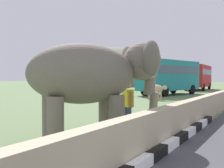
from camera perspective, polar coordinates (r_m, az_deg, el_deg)
barrier_parapet at (r=6.38m, az=7.14°, el=-10.30°), size 28.00×0.36×1.00m
elephant at (r=7.84m, az=-3.52°, el=1.86°), size 3.92×3.69×2.86m
person_handler at (r=9.10m, az=3.32°, el=-4.07°), size 0.43×0.56×1.66m
bus_teal at (r=28.72m, az=11.86°, el=1.93°), size 8.56×4.37×3.50m
bus_red at (r=41.13m, az=17.49°, el=1.72°), size 8.79×2.95×3.50m
cow_near at (r=21.96m, az=9.04°, el=-1.04°), size 0.91×1.93×1.23m
cow_mid at (r=28.23m, az=8.71°, el=-0.50°), size 1.10×1.91×1.23m
hill_east at (r=67.57m, az=0.70°, el=-0.14°), size 38.14×30.51×18.15m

